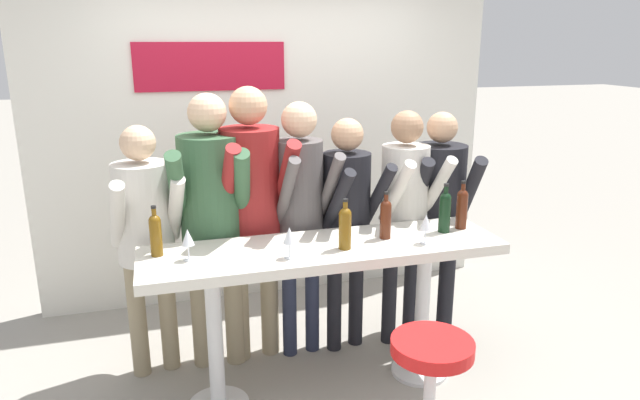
{
  "coord_description": "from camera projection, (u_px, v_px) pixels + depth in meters",
  "views": [
    {
      "loc": [
        -0.89,
        -2.97,
        2.1
      ],
      "look_at": [
        0.0,
        0.08,
        1.2
      ],
      "focal_mm": 32.0,
      "sensor_mm": 36.0,
      "label": 1
    }
  ],
  "objects": [
    {
      "name": "wine_bottle_3",
      "position": [
        445.0,
        210.0,
        3.49
      ],
      "size": [
        0.07,
        0.07,
        0.31
      ],
      "color": "black",
      "rests_on": "tasting_table"
    },
    {
      "name": "wine_bottle_2",
      "position": [
        156.0,
        233.0,
        3.11
      ],
      "size": [
        0.07,
        0.07,
        0.29
      ],
      "color": "brown",
      "rests_on": "tasting_table"
    },
    {
      "name": "person_center",
      "position": [
        300.0,
        201.0,
        3.68
      ],
      "size": [
        0.39,
        0.53,
        1.73
      ],
      "rotation": [
        0.0,
        0.0,
        0.1
      ],
      "color": "#23283D",
      "rests_on": "ground_plane"
    },
    {
      "name": "wine_bottle_1",
      "position": [
        462.0,
        207.0,
        3.56
      ],
      "size": [
        0.07,
        0.07,
        0.31
      ],
      "color": "#4C1E0F",
      "rests_on": "tasting_table"
    },
    {
      "name": "person_right",
      "position": [
        405.0,
        202.0,
        3.86
      ],
      "size": [
        0.42,
        0.54,
        1.65
      ],
      "rotation": [
        0.0,
        0.0,
        0.12
      ],
      "color": "black",
      "rests_on": "ground_plane"
    },
    {
      "name": "ground_plane",
      "position": [
        324.0,
        389.0,
        3.56
      ],
      "size": [
        40.0,
        40.0,
        0.0
      ],
      "primitive_type": "plane",
      "color": "gray"
    },
    {
      "name": "wine_glass_1",
      "position": [
        188.0,
        238.0,
        3.04
      ],
      "size": [
        0.07,
        0.07,
        0.18
      ],
      "color": "silver",
      "rests_on": "tasting_table"
    },
    {
      "name": "wine_glass_0",
      "position": [
        426.0,
        223.0,
        3.29
      ],
      "size": [
        0.07,
        0.07,
        0.18
      ],
      "color": "silver",
      "rests_on": "tasting_table"
    },
    {
      "name": "person_center_left",
      "position": [
        252.0,
        196.0,
        3.63
      ],
      "size": [
        0.49,
        0.6,
        1.83
      ],
      "rotation": [
        0.0,
        0.0,
        0.1
      ],
      "color": "gray",
      "rests_on": "ground_plane"
    },
    {
      "name": "wine_glass_2",
      "position": [
        289.0,
        236.0,
        3.07
      ],
      "size": [
        0.07,
        0.07,
        0.18
      ],
      "color": "silver",
      "rests_on": "tasting_table"
    },
    {
      "name": "wine_bottle_0",
      "position": [
        345.0,
        226.0,
        3.21
      ],
      "size": [
        0.07,
        0.07,
        0.29
      ],
      "color": "brown",
      "rests_on": "tasting_table"
    },
    {
      "name": "person_far_right",
      "position": [
        438.0,
        201.0,
        4.01
      ],
      "size": [
        0.5,
        0.58,
        1.63
      ],
      "rotation": [
        0.0,
        0.0,
        -0.18
      ],
      "color": "black",
      "rests_on": "ground_plane"
    },
    {
      "name": "person_center_right",
      "position": [
        347.0,
        210.0,
        3.78
      ],
      "size": [
        0.44,
        0.55,
        1.62
      ],
      "rotation": [
        0.0,
        0.0,
        0.2
      ],
      "color": "black",
      "rests_on": "ground_plane"
    },
    {
      "name": "back_wall",
      "position": [
        269.0,
        129.0,
        4.61
      ],
      "size": [
        3.7,
        0.12,
        2.8
      ],
      "color": "silver",
      "rests_on": "ground_plane"
    },
    {
      "name": "tasting_table",
      "position": [
        324.0,
        271.0,
        3.34
      ],
      "size": [
        2.1,
        0.57,
        0.95
      ],
      "color": "silver",
      "rests_on": "ground_plane"
    },
    {
      "name": "person_left",
      "position": [
        212.0,
        205.0,
        3.54
      ],
      "size": [
        0.51,
        0.62,
        1.8
      ],
      "rotation": [
        0.0,
        0.0,
        -0.12
      ],
      "color": "gray",
      "rests_on": "ground_plane"
    },
    {
      "name": "wine_bottle_4",
      "position": [
        386.0,
        217.0,
        3.38
      ],
      "size": [
        0.07,
        0.07,
        0.29
      ],
      "color": "#4C1E0F",
      "rests_on": "tasting_table"
    },
    {
      "name": "person_far_left",
      "position": [
        145.0,
        226.0,
        3.48
      ],
      "size": [
        0.46,
        0.56,
        1.62
      ],
      "rotation": [
        0.0,
        0.0,
        0.15
      ],
      "color": "gray",
      "rests_on": "ground_plane"
    },
    {
      "name": "bar_stool",
      "position": [
        430.0,
        384.0,
        2.79
      ],
      "size": [
        0.42,
        0.42,
        0.71
      ],
      "color": "silver",
      "rests_on": "ground_plane"
    }
  ]
}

